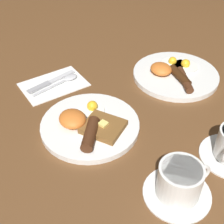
# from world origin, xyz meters

# --- Properties ---
(ground_plane) EXTENTS (3.00, 3.00, 0.00)m
(ground_plane) POSITION_xyz_m (0.00, 0.00, 0.00)
(ground_plane) COLOR brown
(breakfast_plate_near) EXTENTS (0.25, 0.25, 0.05)m
(breakfast_plate_near) POSITION_xyz_m (0.00, -0.00, 0.01)
(breakfast_plate_near) COLOR white
(breakfast_plate_near) RESTS_ON ground_plane
(breakfast_plate_far) EXTENTS (0.26, 0.26, 0.05)m
(breakfast_plate_far) POSITION_xyz_m (-0.04, 0.34, 0.01)
(breakfast_plate_far) COLOR white
(breakfast_plate_far) RESTS_ON ground_plane
(teacup_near) EXTENTS (0.14, 0.14, 0.08)m
(teacup_near) POSITION_xyz_m (0.27, 0.04, 0.04)
(teacup_near) COLOR white
(teacup_near) RESTS_ON ground_plane
(napkin) EXTENTS (0.14, 0.19, 0.01)m
(napkin) POSITION_xyz_m (-0.22, 0.01, 0.00)
(napkin) COLOR white
(napkin) RESTS_ON ground_plane
(knife) EXTENTS (0.04, 0.17, 0.01)m
(knife) POSITION_xyz_m (-0.23, 0.00, 0.01)
(knife) COLOR silver
(knife) RESTS_ON napkin
(spoon) EXTENTS (0.04, 0.16, 0.01)m
(spoon) POSITION_xyz_m (-0.22, 0.05, 0.01)
(spoon) COLOR silver
(spoon) RESTS_ON napkin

